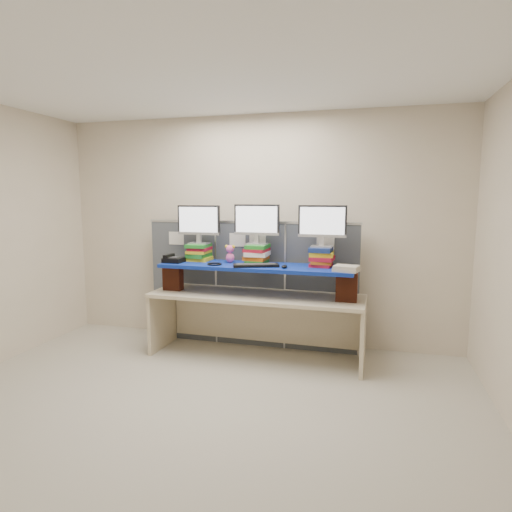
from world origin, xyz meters
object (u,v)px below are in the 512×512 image
(monitor_center, at_px, (257,222))
(keyboard, at_px, (256,265))
(desk, at_px, (256,307))
(monitor_left, at_px, (199,222))
(desk_phone, at_px, (173,259))
(monitor_right, at_px, (322,223))
(blue_board, at_px, (256,267))

(monitor_center, relative_size, keyboard, 1.00)
(desk, height_order, monitor_left, monitor_left)
(monitor_center, xyz_separation_m, keyboard, (0.05, -0.23, -0.46))
(desk_phone, bearing_deg, keyboard, -0.01)
(monitor_left, relative_size, monitor_center, 1.00)
(monitor_left, bearing_deg, desk_phone, -139.38)
(monitor_left, bearing_deg, desk, -9.19)
(monitor_right, xyz_separation_m, keyboard, (-0.68, -0.22, -0.45))
(desk, relative_size, monitor_right, 4.63)
(monitor_right, xyz_separation_m, desk_phone, (-1.68, -0.17, -0.43))
(monitor_left, bearing_deg, blue_board, -9.19)
(monitor_left, distance_m, desk_phone, 0.53)
(desk, xyz_separation_m, monitor_center, (-0.02, 0.12, 0.95))
(monitor_left, xyz_separation_m, desk_phone, (-0.24, -0.20, -0.42))
(monitor_right, distance_m, keyboard, 0.84)
(desk_phone, bearing_deg, monitor_left, 42.11)
(monitor_left, bearing_deg, monitor_center, 0.00)
(monitor_right, relative_size, desk_phone, 2.31)
(desk, distance_m, keyboard, 0.51)
(keyboard, bearing_deg, blue_board, 84.97)
(blue_board, distance_m, monitor_left, 0.88)
(desk, relative_size, desk_phone, 10.69)
(monitor_left, xyz_separation_m, keyboard, (0.76, -0.24, -0.44))
(monitor_left, relative_size, desk_phone, 2.31)
(monitor_right, bearing_deg, monitor_center, -180.00)
(monitor_center, height_order, desk_phone, monitor_center)
(desk_phone, bearing_deg, monitor_center, 13.65)
(monitor_left, height_order, monitor_right, monitor_right)
(desk, distance_m, monitor_right, 1.19)
(monitor_left, relative_size, keyboard, 1.00)
(monitor_left, distance_m, monitor_center, 0.71)
(monitor_left, xyz_separation_m, monitor_center, (0.71, -0.01, 0.01))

